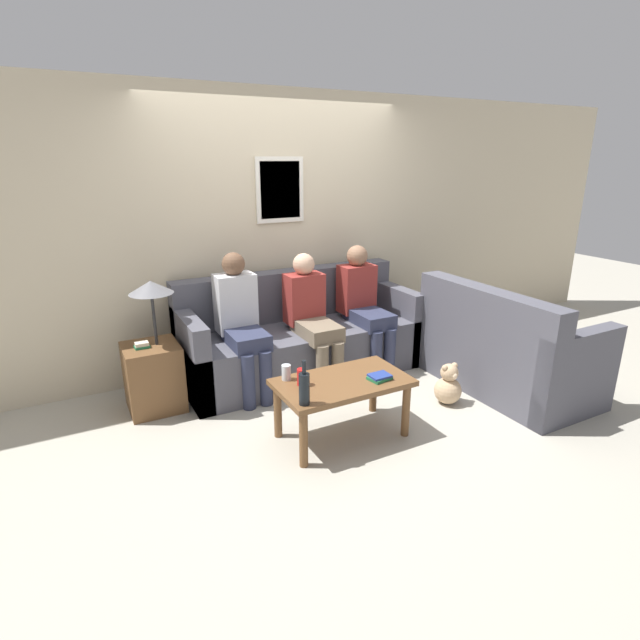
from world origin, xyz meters
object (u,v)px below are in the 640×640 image
Objects in this scene: couch_main at (300,339)px; teddy_bear at (448,386)px; coffee_table at (342,389)px; wine_bottle at (304,388)px; couch_side at (504,353)px; drinking_glass at (286,372)px; person_middle at (311,314)px; person_right at (364,303)px; person_left at (241,319)px.

couch_main reaches higher than teddy_bear.
coffee_table is 0.49m from wine_bottle.
couch_side is at bearing 6.38° from wine_bottle.
drinking_glass reaches higher than teddy_bear.
person_middle reaches higher than couch_main.
couch_side reaches higher than wine_bottle.
person_middle reaches higher than drinking_glass.
couch_side is at bearing -4.66° from drinking_glass.
coffee_table is 1.04m from person_middle.
coffee_table is 1.38m from person_right.
person_middle is (0.63, -0.08, -0.03)m from person_left.
person_left is 1.03× the size of person_right.
couch_main is at bearing 165.52° from person_right.
wine_bottle is (-0.65, -1.41, 0.24)m from couch_main.
person_middle reaches higher than wine_bottle.
teddy_bear is at bearing 8.96° from wine_bottle.
person_right is at bearing -0.78° from person_left.
drinking_glass is at bearing 150.68° from coffee_table.
person_left is 1.04× the size of person_middle.
person_right is 3.31× the size of teddy_bear.
wine_bottle is at bearing -114.87° from couch_main.
wine_bottle is at bearing 96.38° from couch_side.
person_middle is at bearing -173.65° from person_right.
drinking_glass is at bearing -120.83° from couch_main.
coffee_table is 0.81× the size of person_right.
person_right is (1.21, 0.85, 0.14)m from drinking_glass.
teddy_bear is at bearing -6.88° from drinking_glass.
person_left is at bearing 179.22° from person_right.
couch_main is at bearing 65.13° from wine_bottle.
person_right is at bearing 6.35° from person_middle.
couch_side reaches higher than coffee_table.
person_left is at bearing 63.59° from couch_side.
person_middle is at bearing 52.20° from drinking_glass.
teddy_bear is at bearing -35.65° from person_left.
person_left reaches higher than coffee_table.
drinking_glass is (0.05, 0.40, -0.06)m from wine_bottle.
coffee_table is (-1.69, -0.03, 0.05)m from couch_side.
drinking_glass is at bearing -144.99° from person_right.
person_middle is (0.01, -0.22, 0.31)m from couch_main.
person_right reaches higher than drinking_glass.
wine_bottle is 2.73× the size of drinking_glass.
couch_main is at bearing 12.62° from person_left.
couch_side is at bearing 1.11° from coffee_table.
teddy_bear is at bearing 90.33° from couch_side.
couch_main is 1.92× the size of person_middle.
drinking_glass is 0.10× the size of person_middle.
couch_side is at bearing 0.33° from teddy_bear.
couch_main is 1.44m from teddy_bear.
person_middle is at bearing 75.70° from coffee_table.
couch_side is 1.26× the size of person_right.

